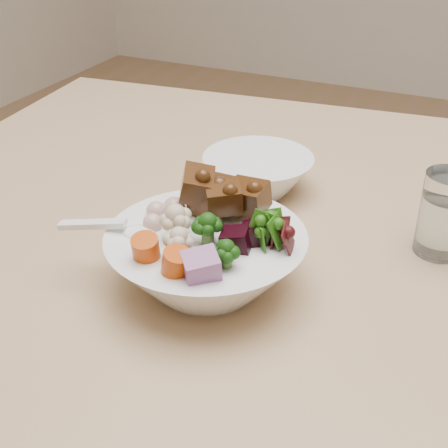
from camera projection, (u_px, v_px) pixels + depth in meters
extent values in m
cylinder|color=tan|center=(115.00, 272.00, 1.48)|extent=(0.07, 0.07, 0.79)
sphere|color=black|center=(208.00, 234.00, 0.64)|extent=(0.04, 0.04, 0.04)
sphere|color=beige|center=(176.00, 227.00, 0.65)|extent=(0.04, 0.04, 0.04)
cube|color=black|center=(259.00, 234.00, 0.65)|extent=(0.04, 0.04, 0.03)
cube|color=#90568C|center=(201.00, 268.00, 0.60)|extent=(0.05, 0.05, 0.04)
cylinder|color=#D34205|center=(146.00, 250.00, 0.62)|extent=(0.03, 0.03, 0.03)
sphere|color=#CE9E90|center=(153.00, 223.00, 0.68)|extent=(0.02, 0.02, 0.02)
ellipsoid|color=white|center=(138.00, 234.00, 0.67)|extent=(0.05, 0.04, 0.01)
cube|color=white|center=(92.00, 224.00, 0.68)|extent=(0.08, 0.03, 0.02)
cylinder|color=white|center=(445.00, 214.00, 0.73)|extent=(0.06, 0.06, 0.10)
cylinder|color=white|center=(443.00, 224.00, 0.74)|extent=(0.05, 0.05, 0.07)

